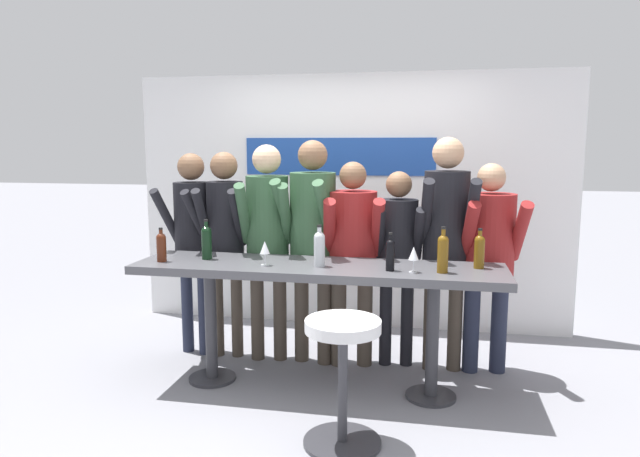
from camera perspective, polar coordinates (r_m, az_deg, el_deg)
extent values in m
plane|color=gray|center=(4.41, -0.25, -15.67)|extent=(40.00, 40.00, 0.00)
cube|color=white|center=(5.64, 2.96, 2.68)|extent=(4.28, 0.10, 2.48)
cube|color=#1E479E|center=(5.57, 1.88, 7.21)|extent=(1.86, 0.02, 0.36)
cube|color=#4C4C51|center=(4.13, -0.26, -4.04)|extent=(2.68, 0.65, 0.06)
cylinder|color=#333338|center=(4.47, -10.86, -9.12)|extent=(0.09, 0.09, 0.88)
cylinder|color=#333338|center=(4.63, -10.70, -14.47)|extent=(0.36, 0.36, 0.02)
cylinder|color=#333338|center=(4.17, 11.18, -10.44)|extent=(0.09, 0.09, 0.88)
cylinder|color=#333338|center=(4.34, 11.01, -16.11)|extent=(0.36, 0.36, 0.02)
cylinder|color=#333338|center=(3.69, 2.24, -20.56)|extent=(0.48, 0.48, 0.02)
cylinder|color=#333338|center=(3.53, 2.27, -15.30)|extent=(0.06, 0.06, 0.71)
cylinder|color=white|center=(3.40, 2.31, -9.70)|extent=(0.45, 0.45, 0.07)
cylinder|color=#23283D|center=(5.14, -13.14, -7.46)|extent=(0.10, 0.10, 0.83)
cylinder|color=#23283D|center=(5.05, -11.54, -7.70)|extent=(0.10, 0.10, 0.83)
cylinder|color=black|center=(4.94, -12.62, 0.74)|extent=(0.35, 0.35, 0.66)
sphere|color=brown|center=(4.90, -12.79, 6.05)|extent=(0.22, 0.22, 0.22)
cylinder|color=black|center=(4.89, -15.09, 1.13)|extent=(0.14, 0.39, 0.50)
cylinder|color=black|center=(4.72, -12.23, 0.98)|extent=(0.14, 0.39, 0.50)
cylinder|color=#473D33|center=(4.99, -10.19, -7.82)|extent=(0.10, 0.10, 0.84)
cylinder|color=#473D33|center=(4.95, -8.31, -7.92)|extent=(0.10, 0.10, 0.84)
cylinder|color=black|center=(4.81, -9.46, 0.72)|extent=(0.33, 0.33, 0.66)
sphere|color=brown|center=(4.77, -9.59, 6.22)|extent=(0.23, 0.23, 0.23)
cylinder|color=black|center=(4.69, -11.68, 1.06)|extent=(0.11, 0.39, 0.50)
cylinder|color=black|center=(4.62, -8.25, 1.02)|extent=(0.11, 0.39, 0.50)
cylinder|color=#473D33|center=(4.85, -6.28, -8.02)|extent=(0.11, 0.11, 0.86)
cylinder|color=#473D33|center=(4.83, -4.03, -8.08)|extent=(0.11, 0.11, 0.86)
cylinder|color=#335638|center=(4.68, -5.28, 1.07)|extent=(0.39, 0.39, 0.68)
sphere|color=#D6AD89|center=(4.64, -5.36, 6.92)|extent=(0.23, 0.23, 0.23)
cylinder|color=#335638|center=(4.54, -7.65, 1.43)|extent=(0.14, 0.41, 0.52)
cylinder|color=#335638|center=(4.49, -3.51, 1.41)|extent=(0.14, 0.41, 0.52)
cylinder|color=#473D33|center=(4.80, -1.85, -8.07)|extent=(0.12, 0.12, 0.88)
cylinder|color=#473D33|center=(4.73, 0.46, -8.32)|extent=(0.12, 0.12, 0.88)
cylinder|color=#335638|center=(4.60, -0.72, 1.27)|extent=(0.42, 0.42, 0.70)
sphere|color=brown|center=(4.56, -0.74, 7.35)|extent=(0.24, 0.24, 0.24)
cylinder|color=#335638|center=(4.50, -3.59, 1.75)|extent=(0.15, 0.42, 0.54)
cylinder|color=#335638|center=(4.37, 0.62, 1.57)|extent=(0.15, 0.42, 0.54)
cylinder|color=#473D33|center=(4.71, 1.88, -8.89)|extent=(0.12, 0.12, 0.80)
cylinder|color=#473D33|center=(4.72, 4.50, -8.88)|extent=(0.12, 0.12, 0.80)
cylinder|color=maroon|center=(4.55, 3.27, -0.24)|extent=(0.45, 0.45, 0.63)
sphere|color=brown|center=(4.51, 3.31, 5.32)|extent=(0.22, 0.22, 0.22)
cylinder|color=maroon|center=(4.39, 0.95, 0.05)|extent=(0.16, 0.40, 0.49)
cylinder|color=maroon|center=(4.41, 5.74, 0.04)|extent=(0.16, 0.40, 0.49)
cylinder|color=black|center=(4.75, 6.57, -9.00)|extent=(0.10, 0.10, 0.76)
cylinder|color=black|center=(4.77, 8.68, -9.01)|extent=(0.10, 0.10, 0.76)
cylinder|color=black|center=(4.60, 7.79, -0.85)|extent=(0.35, 0.35, 0.60)
sphere|color=brown|center=(4.55, 7.90, 4.39)|extent=(0.21, 0.21, 0.21)
cylinder|color=black|center=(4.44, 5.99, -0.58)|extent=(0.12, 0.36, 0.46)
cylinder|color=black|center=(4.46, 9.83, -0.62)|extent=(0.12, 0.36, 0.46)
cylinder|color=#473D33|center=(4.69, 11.01, -8.52)|extent=(0.11, 0.11, 0.89)
cylinder|color=#473D33|center=(4.72, 13.36, -8.52)|extent=(0.11, 0.11, 0.89)
cylinder|color=black|center=(4.54, 12.50, 1.18)|extent=(0.38, 0.38, 0.71)
sphere|color=tan|center=(4.51, 12.70, 7.40)|extent=(0.24, 0.24, 0.24)
cylinder|color=black|center=(4.35, 10.59, 1.60)|extent=(0.12, 0.42, 0.54)
cylinder|color=black|center=(4.39, 14.92, 1.52)|extent=(0.12, 0.42, 0.54)
cylinder|color=#23283D|center=(4.73, 14.91, -9.12)|extent=(0.13, 0.13, 0.80)
cylinder|color=#23283D|center=(4.78, 17.46, -9.04)|extent=(0.13, 0.13, 0.80)
cylinder|color=maroon|center=(4.60, 16.55, -0.56)|extent=(0.45, 0.45, 0.63)
sphere|color=tan|center=(4.55, 16.78, 4.92)|extent=(0.22, 0.22, 0.22)
cylinder|color=maroon|center=(4.40, 14.70, -0.27)|extent=(0.15, 0.39, 0.49)
cylinder|color=maroon|center=(4.49, 19.35, -0.30)|extent=(0.15, 0.39, 0.49)
cylinder|color=black|center=(3.94, 7.03, -2.88)|extent=(0.06, 0.06, 0.19)
sphere|color=black|center=(3.92, 7.05, -1.54)|extent=(0.06, 0.06, 0.06)
cylinder|color=black|center=(3.91, 7.06, -1.07)|extent=(0.02, 0.02, 0.07)
cylinder|color=black|center=(3.91, 7.07, -0.50)|extent=(0.03, 0.03, 0.01)
cylinder|color=brown|center=(3.93, 12.17, -2.77)|extent=(0.07, 0.07, 0.22)
sphere|color=brown|center=(3.91, 12.22, -1.18)|extent=(0.07, 0.07, 0.07)
cylinder|color=brown|center=(3.91, 12.24, -0.62)|extent=(0.03, 0.03, 0.08)
cylinder|color=black|center=(3.90, 12.26, 0.06)|extent=(0.03, 0.03, 0.02)
cylinder|color=#B7BCC1|center=(4.04, -0.06, -2.36)|extent=(0.08, 0.08, 0.21)
sphere|color=#B7BCC1|center=(4.02, -0.06, -0.90)|extent=(0.08, 0.08, 0.08)
cylinder|color=#B7BCC1|center=(4.02, -0.06, -0.38)|extent=(0.03, 0.03, 0.07)
cylinder|color=black|center=(4.01, -0.06, 0.25)|extent=(0.03, 0.03, 0.02)
cylinder|color=#4C1E0F|center=(4.37, -15.57, -2.06)|extent=(0.07, 0.07, 0.18)
sphere|color=#4C1E0F|center=(4.36, -15.61, -0.91)|extent=(0.07, 0.07, 0.07)
cylinder|color=#4C1E0F|center=(4.35, -15.63, -0.50)|extent=(0.03, 0.03, 0.06)
cylinder|color=black|center=(4.35, -15.65, -0.01)|extent=(0.03, 0.03, 0.01)
cylinder|color=brown|center=(4.13, 15.64, -2.51)|extent=(0.07, 0.07, 0.20)
sphere|color=brown|center=(4.12, 15.69, -1.15)|extent=(0.07, 0.07, 0.07)
cylinder|color=brown|center=(4.11, 15.71, -0.67)|extent=(0.03, 0.03, 0.07)
cylinder|color=black|center=(4.11, 15.73, -0.09)|extent=(0.03, 0.03, 0.01)
cylinder|color=black|center=(4.38, -11.26, -1.66)|extent=(0.08, 0.08, 0.21)
sphere|color=black|center=(4.37, -11.30, -0.28)|extent=(0.08, 0.08, 0.08)
cylinder|color=black|center=(4.36, -11.32, 0.20)|extent=(0.03, 0.03, 0.07)
cylinder|color=black|center=(4.35, -11.33, 0.79)|extent=(0.03, 0.03, 0.02)
cylinder|color=silver|center=(3.92, 9.30, -4.31)|extent=(0.06, 0.06, 0.01)
cylinder|color=silver|center=(3.91, 9.32, -3.69)|extent=(0.01, 0.01, 0.08)
cone|color=silver|center=(3.90, 9.35, -2.46)|extent=(0.07, 0.07, 0.09)
cylinder|color=silver|center=(4.11, -5.51, -3.66)|extent=(0.06, 0.06, 0.01)
cylinder|color=silver|center=(4.10, -5.52, -3.06)|extent=(0.01, 0.01, 0.08)
cone|color=silver|center=(4.09, -5.54, -1.89)|extent=(0.07, 0.07, 0.09)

